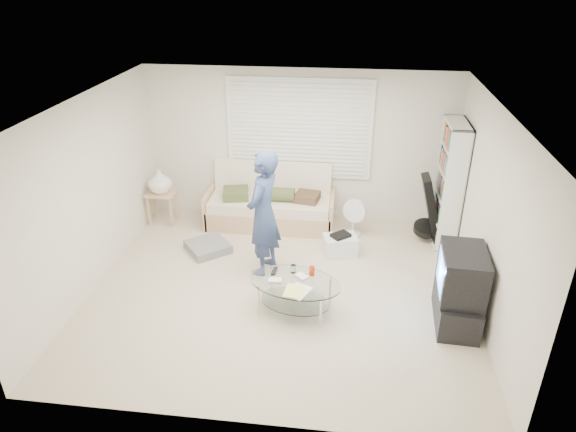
# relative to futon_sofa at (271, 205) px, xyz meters

# --- Properties ---
(ground) EXTENTS (5.00, 5.00, 0.00)m
(ground) POSITION_rel_futon_sofa_xyz_m (0.42, -1.87, -0.33)
(ground) COLOR #BFB194
(ground) RESTS_ON ground
(room_shell) EXTENTS (5.02, 4.52, 2.51)m
(room_shell) POSITION_rel_futon_sofa_xyz_m (0.42, -1.39, 1.30)
(room_shell) COLOR beige
(room_shell) RESTS_ON ground
(window_blinds) EXTENTS (2.32, 0.08, 1.62)m
(window_blinds) POSITION_rel_futon_sofa_xyz_m (0.42, 0.33, 1.22)
(window_blinds) COLOR silver
(window_blinds) RESTS_ON ground
(futon_sofa) EXTENTS (2.09, 0.84, 1.02)m
(futon_sofa) POSITION_rel_futon_sofa_xyz_m (0.00, 0.00, 0.00)
(futon_sofa) COLOR tan
(futon_sofa) RESTS_ON ground
(grey_floor_pillow) EXTENTS (0.80, 0.80, 0.13)m
(grey_floor_pillow) POSITION_rel_futon_sofa_xyz_m (-0.81, -1.01, -0.27)
(grey_floor_pillow) COLOR slate
(grey_floor_pillow) RESTS_ON ground
(side_table) EXTENTS (0.48, 0.38, 0.94)m
(side_table) POSITION_rel_futon_sofa_xyz_m (-1.80, -0.16, 0.37)
(side_table) COLOR tan
(side_table) RESTS_ON ground
(bookshelf) EXTENTS (0.30, 0.80, 1.91)m
(bookshelf) POSITION_rel_futon_sofa_xyz_m (2.75, -0.23, 0.62)
(bookshelf) COLOR white
(bookshelf) RESTS_ON ground
(guitar_case) EXTENTS (0.43, 0.40, 1.05)m
(guitar_case) POSITION_rel_futon_sofa_xyz_m (2.53, -0.25, 0.14)
(guitar_case) COLOR black
(guitar_case) RESTS_ON ground
(floor_fan) EXTENTS (0.39, 0.26, 0.63)m
(floor_fan) POSITION_rel_futon_sofa_xyz_m (1.36, -0.23, 0.03)
(floor_fan) COLOR white
(floor_fan) RESTS_ON ground
(storage_bin) EXTENTS (0.55, 0.45, 0.34)m
(storage_bin) POSITION_rel_futon_sofa_xyz_m (1.18, -0.84, -0.18)
(storage_bin) COLOR white
(storage_bin) RESTS_ON ground
(tv_unit) EXTENTS (0.54, 0.93, 0.98)m
(tv_unit) POSITION_rel_futon_sofa_xyz_m (2.62, -2.29, 0.14)
(tv_unit) COLOR black
(tv_unit) RESTS_ON ground
(coffee_table) EXTENTS (1.28, 0.95, 0.55)m
(coffee_table) POSITION_rel_futon_sofa_xyz_m (0.66, -2.31, 0.01)
(coffee_table) COLOR silver
(coffee_table) RESTS_ON ground
(standing_person) EXTENTS (0.58, 0.74, 1.79)m
(standing_person) POSITION_rel_futon_sofa_xyz_m (0.13, -1.43, 0.56)
(standing_person) COLOR navy
(standing_person) RESTS_ON ground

